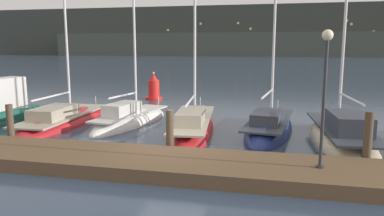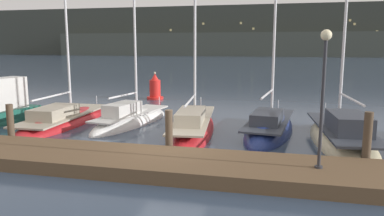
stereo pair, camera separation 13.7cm
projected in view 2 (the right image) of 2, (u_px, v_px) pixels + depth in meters
The scene contains 13 objects.
ground_plane at pixel (169, 156), 13.98m from camera, with size 400.00×400.00×0.00m, color #2D3D51.
dock at pixel (155, 163), 12.45m from camera, with size 33.91×2.80×0.45m, color brown.
mooring_pile_1 at pixel (11, 125), 15.47m from camera, with size 0.28×0.28×1.71m, color #4C3D2D.
mooring_pile_2 at pixel (169, 133), 13.92m from camera, with size 0.28×0.28×1.74m, color #4C3D2D.
mooring_pile_3 at pixel (367, 141), 12.36m from camera, with size 0.28×0.28×1.95m, color #4C3D2D.
sailboat_berth_3 at pixel (64, 122), 19.82m from camera, with size 2.63×8.42×10.39m.
sailboat_berth_4 at pixel (131, 122), 19.66m from camera, with size 2.87×6.93×10.09m.
sailboat_berth_5 at pixel (193, 130), 17.73m from camera, with size 2.82×8.56×12.76m.
sailboat_berth_6 at pixel (269, 131), 17.70m from camera, with size 2.82×7.29×10.77m.
sailboat_berth_7 at pixel (342, 140), 15.68m from camera, with size 2.82×8.00×11.94m.
channel_buoy at pixel (155, 89), 28.78m from camera, with size 1.28×1.28×2.09m.
dock_lamppost at pixel (324, 77), 10.81m from camera, with size 0.32×0.32×4.09m.
hillside_backdrop at pixel (267, 33), 145.26m from camera, with size 240.00×23.00×19.08m.
Camera 2 is at (3.94, -12.93, 4.10)m, focal length 35.00 mm.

